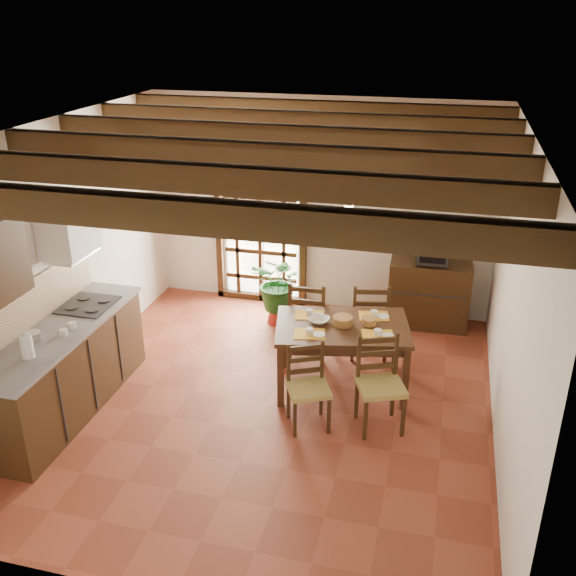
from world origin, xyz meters
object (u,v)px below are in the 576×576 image
(chair_far_right, at_px, (368,332))
(crt_tv, at_px, (433,249))
(chair_near_right, at_px, (379,401))
(pendant_lamp, at_px, (349,199))
(dining_table, at_px, (342,333))
(sideboard, at_px, (429,294))
(kitchen_counter, at_px, (65,368))
(chair_far_left, at_px, (309,331))
(potted_plant, at_px, (280,282))
(chair_near_left, at_px, (308,402))

(chair_far_right, xyz_separation_m, crt_tv, (0.64, 0.96, 0.75))
(chair_near_right, xyz_separation_m, pendant_lamp, (-0.48, 0.72, 1.79))
(dining_table, distance_m, sideboard, 1.93)
(dining_table, height_order, sideboard, sideboard)
(dining_table, xyz_separation_m, chair_far_right, (0.19, 0.76, -0.36))
(crt_tv, bearing_deg, chair_far_right, -125.72)
(kitchen_counter, distance_m, chair_far_left, 2.74)
(chair_near_right, bearing_deg, chair_far_right, 79.76)
(chair_far_left, distance_m, potted_plant, 0.94)
(dining_table, height_order, crt_tv, crt_tv)
(pendant_lamp, bearing_deg, chair_near_right, -55.97)
(dining_table, height_order, chair_far_right, chair_far_right)
(sideboard, bearing_deg, dining_table, -117.30)
(crt_tv, bearing_deg, chair_far_left, -142.09)
(potted_plant, bearing_deg, pendant_lamp, -49.91)
(sideboard, bearing_deg, potted_plant, -169.63)
(chair_far_left, xyz_separation_m, sideboard, (1.31, 1.12, 0.13))
(kitchen_counter, height_order, dining_table, kitchen_counter)
(dining_table, relative_size, chair_near_right, 1.65)
(chair_near_left, relative_size, pendant_lamp, 1.00)
(chair_near_left, distance_m, pendant_lamp, 2.02)
(crt_tv, xyz_separation_m, pendant_lamp, (-0.82, -1.62, 1.03))
(dining_table, xyz_separation_m, crt_tv, (0.82, 1.72, 0.39))
(sideboard, height_order, pendant_lamp, pendant_lamp)
(dining_table, bearing_deg, chair_far_left, 116.26)
(crt_tv, bearing_deg, pendant_lamp, -119.16)
(dining_table, relative_size, pendant_lamp, 1.82)
(chair_near_left, relative_size, chair_far_left, 0.88)
(chair_far_right, distance_m, crt_tv, 1.38)
(chair_far_left, bearing_deg, chair_far_right, -168.85)
(chair_near_right, distance_m, potted_plant, 2.48)
(chair_far_left, bearing_deg, sideboard, -140.72)
(kitchen_counter, distance_m, sideboard, 4.45)
(chair_near_right, bearing_deg, dining_table, 105.75)
(chair_near_left, relative_size, chair_near_right, 0.90)
(kitchen_counter, bearing_deg, pendant_lamp, 24.52)
(kitchen_counter, relative_size, sideboard, 2.23)
(crt_tv, bearing_deg, kitchen_counter, -142.96)
(crt_tv, height_order, potted_plant, potted_plant)
(chair_near_left, xyz_separation_m, chair_far_right, (0.38, 1.53, 0.03))
(sideboard, relative_size, pendant_lamp, 1.19)
(chair_far_left, height_order, pendant_lamp, pendant_lamp)
(dining_table, bearing_deg, kitchen_counter, -169.54)
(chair_far_right, bearing_deg, crt_tv, -135.19)
(chair_near_right, xyz_separation_m, crt_tv, (0.34, 2.34, 0.75))
(chair_far_right, relative_size, crt_tv, 2.36)
(chair_near_left, xyz_separation_m, sideboard, (1.01, 2.50, 0.16))
(chair_near_right, bearing_deg, chair_far_left, 105.94)
(chair_far_left, height_order, crt_tv, crt_tv)
(chair_near_right, bearing_deg, crt_tv, 59.39)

